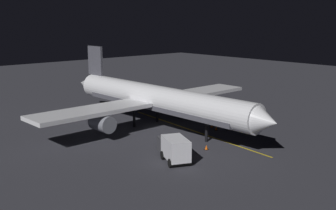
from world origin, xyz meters
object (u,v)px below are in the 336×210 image
traffic_cone_near_left (214,124)px  traffic_cone_under_wing (216,128)px  baggage_truck (174,149)px  traffic_cone_near_right (212,126)px  airliner (155,100)px  traffic_cone_far (206,147)px  ground_crew_worker (183,147)px  catering_truck (193,107)px

traffic_cone_near_left → traffic_cone_under_wing: same height
traffic_cone_near_left → baggage_truck: bearing=26.0°
baggage_truck → traffic_cone_near_right: size_ratio=10.67×
baggage_truck → traffic_cone_near_left: size_ratio=10.67×
airliner → traffic_cone_under_wing: (-5.02, 6.71, -3.61)m
traffic_cone_near_left → traffic_cone_far: bearing=37.2°
airliner → ground_crew_worker: 12.75m
catering_truck → traffic_cone_near_right: size_ratio=11.92×
baggage_truck → ground_crew_worker: bearing=-161.5°
airliner → traffic_cone_far: airliner is taller
ground_crew_worker → traffic_cone_near_left: ground_crew_worker is taller
catering_truck → traffic_cone_near_left: bearing=69.3°
traffic_cone_near_right → traffic_cone_far: 9.94m
catering_truck → traffic_cone_far: 17.22m
traffic_cone_under_wing → traffic_cone_far: 8.65m
baggage_truck → traffic_cone_near_left: (-13.84, -6.76, -1.05)m
traffic_cone_near_left → traffic_cone_far: (8.58, 6.51, 0.00)m
traffic_cone_near_left → catering_truck: bearing=-110.7°
ground_crew_worker → airliner: bearing=-115.9°
catering_truck → traffic_cone_far: size_ratio=11.92×
airliner → ground_crew_worker: size_ratio=21.94×
airliner → traffic_cone_near_right: bearing=136.4°
ground_crew_worker → traffic_cone_near_right: size_ratio=3.16×
baggage_truck → traffic_cone_under_wing: baggage_truck is taller
ground_crew_worker → traffic_cone_near_left: (-11.87, -6.10, -0.64)m
airliner → traffic_cone_far: (2.14, 11.56, -3.61)m
traffic_cone_under_wing → ground_crew_worker: bearing=23.0°
traffic_cone_under_wing → traffic_cone_far: size_ratio=1.00×
airliner → baggage_truck: bearing=57.9°
baggage_truck → ground_crew_worker: 2.12m
airliner → traffic_cone_near_left: size_ratio=69.42×
airliner → traffic_cone_far: 12.30m
traffic_cone_near_right → ground_crew_worker: bearing=27.7°
catering_truck → traffic_cone_under_wing: size_ratio=11.92×
airliner → catering_truck: (-8.95, -1.57, -2.59)m
traffic_cone_near_left → traffic_cone_near_right: size_ratio=1.00×
traffic_cone_near_left → traffic_cone_near_right: bearing=19.8°
traffic_cone_near_left → traffic_cone_far: 10.77m
catering_truck → traffic_cone_under_wing: 9.22m
catering_truck → ground_crew_worker: bearing=41.5°
baggage_truck → traffic_cone_far: bearing=-177.3°
traffic_cone_far → baggage_truck: bearing=2.7°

